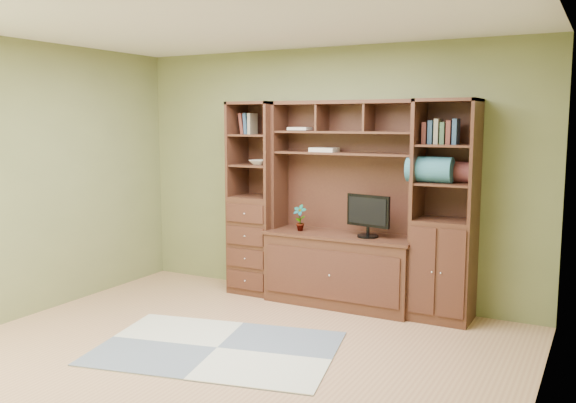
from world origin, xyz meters
The scene contains 11 objects.
room centered at (0.00, 0.00, 1.30)m, with size 4.60×4.10×2.64m.
center_hutch centered at (0.25, 1.73, 1.02)m, with size 1.54×0.53×2.05m, color #452418.
left_tower centered at (-0.75, 1.77, 1.02)m, with size 0.50×0.45×2.05m, color #452418.
right_tower centered at (1.27, 1.77, 1.02)m, with size 0.55×0.45×2.05m, color #452418.
rug centered at (-0.16, 0.15, 0.01)m, with size 1.92×1.28×0.01m, color #A6ABAC.
monitor centered at (0.55, 1.70, 1.01)m, with size 0.47×0.21×0.57m, color black.
orchid centered at (-0.19, 1.70, 0.87)m, with size 0.14×0.10×0.27m, color #A94239.
magazines centered at (0.02, 1.82, 1.56)m, with size 0.26×0.19×0.04m, color beige.
bowl centered at (-0.71, 1.77, 1.41)m, with size 0.20×0.20×0.05m, color silver.
blanket_teal centered at (1.13, 1.73, 1.41)m, with size 0.41×0.24×0.24m, color #306E80.
blanket_red centered at (1.34, 1.85, 1.39)m, with size 0.34×0.19×0.19m, color brown.
Camera 1 is at (2.60, -3.80, 1.85)m, focal length 38.00 mm.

